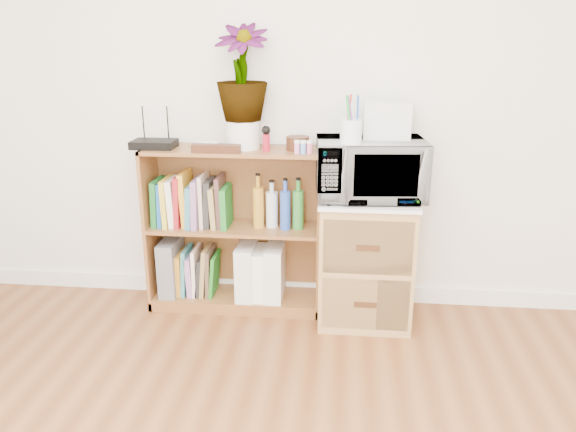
# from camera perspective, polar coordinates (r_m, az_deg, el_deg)

# --- Properties ---
(skirting_board) EXTENTS (4.00, 0.02, 0.10)m
(skirting_board) POSITION_cam_1_polar(r_m,az_deg,el_deg) (3.49, 0.94, -7.44)
(skirting_board) COLOR white
(skirting_board) RESTS_ON ground
(bookshelf) EXTENTS (1.00, 0.30, 0.95)m
(bookshelf) POSITION_cam_1_polar(r_m,az_deg,el_deg) (3.25, -5.40, -1.43)
(bookshelf) COLOR brown
(bookshelf) RESTS_ON ground
(wicker_unit) EXTENTS (0.50, 0.45, 0.70)m
(wicker_unit) POSITION_cam_1_polar(r_m,az_deg,el_deg) (3.17, 7.87, -4.47)
(wicker_unit) COLOR #9E7542
(wicker_unit) RESTS_ON ground
(microwave) EXTENTS (0.59, 0.43, 0.31)m
(microwave) POSITION_cam_1_polar(r_m,az_deg,el_deg) (3.00, 8.30, 4.77)
(microwave) COLOR silver
(microwave) RESTS_ON wicker_unit
(pen_cup) EXTENTS (0.11, 0.11, 0.12)m
(pen_cup) POSITION_cam_1_polar(r_m,az_deg,el_deg) (2.84, 6.42, 8.54)
(pen_cup) COLOR white
(pen_cup) RESTS_ON microwave
(small_appliance) EXTENTS (0.24, 0.20, 0.19)m
(small_appliance) POSITION_cam_1_polar(r_m,az_deg,el_deg) (3.02, 9.98, 9.64)
(small_appliance) COLOR silver
(small_appliance) RESTS_ON microwave
(router) EXTENTS (0.24, 0.16, 0.04)m
(router) POSITION_cam_1_polar(r_m,az_deg,el_deg) (3.22, -13.46, 7.12)
(router) COLOR black
(router) RESTS_ON bookshelf
(white_bowl) EXTENTS (0.13, 0.13, 0.03)m
(white_bowl) POSITION_cam_1_polar(r_m,az_deg,el_deg) (3.12, -8.31, 7.00)
(white_bowl) COLOR white
(white_bowl) RESTS_ON bookshelf
(plant_pot) EXTENTS (0.18, 0.18, 0.15)m
(plant_pot) POSITION_cam_1_polar(r_m,az_deg,el_deg) (3.12, -4.59, 8.26)
(plant_pot) COLOR white
(plant_pot) RESTS_ON bookshelf
(potted_plant) EXTENTS (0.28, 0.28, 0.51)m
(potted_plant) POSITION_cam_1_polar(r_m,az_deg,el_deg) (3.08, -4.74, 14.32)
(potted_plant) COLOR #2F6F2C
(potted_plant) RESTS_ON plant_pot
(trinket_box) EXTENTS (0.26, 0.06, 0.04)m
(trinket_box) POSITION_cam_1_polar(r_m,az_deg,el_deg) (3.04, -7.30, 6.83)
(trinket_box) COLOR #33180D
(trinket_box) RESTS_ON bookshelf
(kokeshi_doll) EXTENTS (0.04, 0.04, 0.09)m
(kokeshi_doll) POSITION_cam_1_polar(r_m,az_deg,el_deg) (3.04, -2.23, 7.46)
(kokeshi_doll) COLOR #AB1528
(kokeshi_doll) RESTS_ON bookshelf
(wooden_bowl) EXTENTS (0.13, 0.13, 0.07)m
(wooden_bowl) POSITION_cam_1_polar(r_m,az_deg,el_deg) (3.08, 0.98, 7.41)
(wooden_bowl) COLOR #381C0F
(wooden_bowl) RESTS_ON bookshelf
(paint_jars) EXTENTS (0.10, 0.04, 0.05)m
(paint_jars) POSITION_cam_1_polar(r_m,az_deg,el_deg) (2.98, 1.55, 6.82)
(paint_jars) COLOR pink
(paint_jars) RESTS_ON bookshelf
(file_box) EXTENTS (0.10, 0.26, 0.33)m
(file_box) POSITION_cam_1_polar(r_m,az_deg,el_deg) (3.43, -11.76, -4.97)
(file_box) COLOR slate
(file_box) RESTS_ON bookshelf
(magazine_holder_left) EXTENTS (0.10, 0.26, 0.32)m
(magazine_holder_left) POSITION_cam_1_polar(r_m,az_deg,el_deg) (3.32, -4.23, -5.51)
(magazine_holder_left) COLOR silver
(magazine_holder_left) RESTS_ON bookshelf
(magazine_holder_mid) EXTENTS (0.09, 0.24, 0.29)m
(magazine_holder_mid) POSITION_cam_1_polar(r_m,az_deg,el_deg) (3.31, -2.68, -5.78)
(magazine_holder_mid) COLOR white
(magazine_holder_mid) RESTS_ON bookshelf
(magazine_holder_right) EXTENTS (0.10, 0.25, 0.32)m
(magazine_holder_right) POSITION_cam_1_polar(r_m,az_deg,el_deg) (3.30, -1.35, -5.67)
(magazine_holder_right) COLOR white
(magazine_holder_right) RESTS_ON bookshelf
(cookbooks) EXTENTS (0.44, 0.20, 0.31)m
(cookbooks) POSITION_cam_1_polar(r_m,az_deg,el_deg) (3.26, -9.76, 1.41)
(cookbooks) COLOR #1B6526
(cookbooks) RESTS_ON bookshelf
(liquor_bottles) EXTENTS (0.29, 0.07, 0.30)m
(liquor_bottles) POSITION_cam_1_polar(r_m,az_deg,el_deg) (3.16, -1.03, 1.26)
(liquor_bottles) COLOR #B88222
(liquor_bottles) RESTS_ON bookshelf
(lower_books) EXTENTS (0.24, 0.19, 0.29)m
(lower_books) POSITION_cam_1_polar(r_m,az_deg,el_deg) (3.40, -9.17, -5.61)
(lower_books) COLOR #B87A20
(lower_books) RESTS_ON bookshelf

